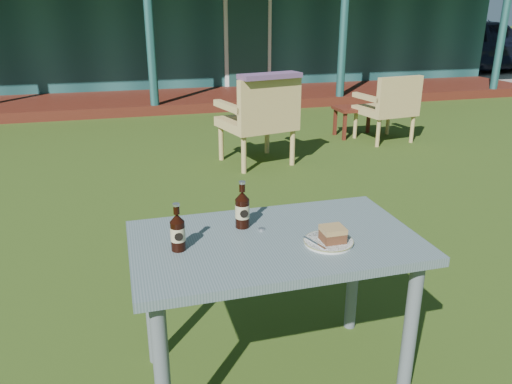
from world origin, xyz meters
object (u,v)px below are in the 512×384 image
object	(u,v)px
car_near	(479,45)
plate	(328,242)
cola_bottle_far	(178,232)
armchair_right	(390,105)
cafe_table	(275,259)
side_table	(358,111)
cake_slice	(333,234)
cola_bottle_near	(242,209)
armchair_left	(260,116)

from	to	relation	value
car_near	plate	size ratio (longest dim) A/B	20.72
plate	cola_bottle_far	xyz separation A→B (m)	(-0.60, 0.11, 0.07)
armchair_right	plate	bearing A→B (deg)	-122.94
cafe_table	plate	size ratio (longest dim) A/B	5.88
cafe_table	side_table	bearing A→B (deg)	59.26
plate	cake_slice	xyz separation A→B (m)	(0.01, -0.01, 0.04)
car_near	cafe_table	xyz separation A→B (m)	(-8.83, -9.86, -0.10)
cola_bottle_far	side_table	bearing A→B (deg)	55.35
car_near	cola_bottle_near	bearing A→B (deg)	131.53
cake_slice	armchair_right	xyz separation A→B (m)	(2.53, 3.94, -0.29)
cake_slice	armchair_left	world-z (taller)	armchair_left
side_table	cola_bottle_far	bearing A→B (deg)	-124.65
cake_slice	cola_bottle_near	bearing A→B (deg)	139.83
cola_bottle_far	side_table	world-z (taller)	cola_bottle_far
side_table	cola_bottle_near	bearing A→B (deg)	-122.71
cake_slice	cola_bottle_far	world-z (taller)	cola_bottle_far
plate	armchair_left	world-z (taller)	armchair_left
plate	cola_bottle_near	distance (m)	0.40
armchair_left	cola_bottle_near	bearing A→B (deg)	-107.44
car_near	plate	distance (m)	13.19
plate	armchair_left	xyz separation A→B (m)	(0.69, 3.40, -0.19)
plate	armchair_right	bearing A→B (deg)	57.06
cake_slice	side_table	size ratio (longest dim) A/B	0.15
car_near	armchair_right	world-z (taller)	car_near
plate	cafe_table	bearing A→B (deg)	151.06
car_near	armchair_left	distance (m)	10.32
cola_bottle_near	car_near	bearing A→B (deg)	47.39
plate	side_table	bearing A→B (deg)	61.88
armchair_right	cake_slice	bearing A→B (deg)	-122.75
plate	cake_slice	distance (m)	0.04
car_near	side_table	distance (m)	8.51
cafe_table	armchair_right	distance (m)	4.71
car_near	armchair_right	size ratio (longest dim) A/B	4.96
cafe_table	cola_bottle_far	size ratio (longest dim) A/B	6.04
armchair_left	car_near	bearing A→B (deg)	39.58
cafe_table	cake_slice	world-z (taller)	cake_slice
cake_slice	side_table	bearing A→B (deg)	62.07
plate	armchair_right	distance (m)	4.69
cola_bottle_near	armchair_left	size ratio (longest dim) A/B	0.22
cola_bottle_near	side_table	bearing A→B (deg)	57.29
car_near	armchair_right	bearing A→B (deg)	128.90
cafe_table	cola_bottle_near	size ratio (longest dim) A/B	5.65
armchair_left	armchair_right	world-z (taller)	armchair_left
cola_bottle_near	cola_bottle_far	size ratio (longest dim) A/B	1.07
cola_bottle_far	armchair_right	size ratio (longest dim) A/B	0.23
cake_slice	cola_bottle_near	size ratio (longest dim) A/B	0.43
cafe_table	side_table	xyz separation A→B (m)	(2.49, 4.19, -0.28)
car_near	cola_bottle_far	world-z (taller)	car_near
armchair_right	cafe_table	bearing A→B (deg)	-125.65
plate	side_table	distance (m)	4.89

